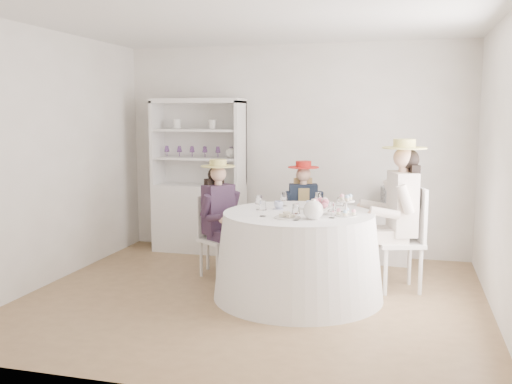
# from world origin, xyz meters

# --- Properties ---
(ground) EXTENTS (4.50, 4.50, 0.00)m
(ground) POSITION_xyz_m (0.00, 0.00, 0.00)
(ground) COLOR olive
(ground) RESTS_ON ground
(ceiling) EXTENTS (4.50, 4.50, 0.00)m
(ceiling) POSITION_xyz_m (0.00, 0.00, 2.70)
(ceiling) COLOR white
(ceiling) RESTS_ON wall_back
(wall_back) EXTENTS (4.50, 0.00, 4.50)m
(wall_back) POSITION_xyz_m (0.00, 2.00, 1.35)
(wall_back) COLOR silver
(wall_back) RESTS_ON ground
(wall_front) EXTENTS (4.50, 0.00, 4.50)m
(wall_front) POSITION_xyz_m (0.00, -2.00, 1.35)
(wall_front) COLOR silver
(wall_front) RESTS_ON ground
(wall_left) EXTENTS (0.00, 4.50, 4.50)m
(wall_left) POSITION_xyz_m (-2.25, 0.00, 1.35)
(wall_left) COLOR silver
(wall_left) RESTS_ON ground
(wall_right) EXTENTS (0.00, 4.50, 4.50)m
(wall_right) POSITION_xyz_m (2.25, 0.00, 1.35)
(wall_right) COLOR silver
(wall_right) RESTS_ON ground
(tea_table) EXTENTS (1.69, 1.69, 0.86)m
(tea_table) POSITION_xyz_m (0.42, 0.15, 0.43)
(tea_table) COLOR white
(tea_table) RESTS_ON ground
(hutch) EXTENTS (1.29, 0.71, 2.01)m
(hutch) POSITION_xyz_m (-1.21, 1.72, 0.72)
(hutch) COLOR silver
(hutch) RESTS_ON ground
(side_table) EXTENTS (0.44, 0.44, 0.64)m
(side_table) POSITION_xyz_m (1.29, 1.75, 0.32)
(side_table) COLOR silver
(side_table) RESTS_ON ground
(hatbox) EXTENTS (0.40, 0.40, 0.31)m
(hatbox) POSITION_xyz_m (1.29, 1.75, 0.79)
(hatbox) COLOR black
(hatbox) RESTS_ON side_table
(guest_left) EXTENTS (0.57, 0.53, 1.32)m
(guest_left) POSITION_xyz_m (-0.55, 0.60, 0.75)
(guest_left) COLOR silver
(guest_left) RESTS_ON ground
(guest_mid) EXTENTS (0.48, 0.51, 1.27)m
(guest_mid) POSITION_xyz_m (0.28, 1.21, 0.72)
(guest_mid) COLOR silver
(guest_mid) RESTS_ON ground
(guest_right) EXTENTS (0.64, 0.59, 1.57)m
(guest_right) POSITION_xyz_m (1.38, 0.63, 0.88)
(guest_right) COLOR silver
(guest_right) RESTS_ON ground
(spare_chair) EXTENTS (0.45, 0.45, 0.99)m
(spare_chair) POSITION_xyz_m (-0.62, 0.93, 0.53)
(spare_chair) COLOR silver
(spare_chair) RESTS_ON ground
(teacup_a) EXTENTS (0.11, 0.11, 0.07)m
(teacup_a) POSITION_xyz_m (0.19, 0.28, 0.89)
(teacup_a) COLOR white
(teacup_a) RESTS_ON tea_table
(teacup_b) EXTENTS (0.08, 0.08, 0.07)m
(teacup_b) POSITION_xyz_m (0.48, 0.41, 0.89)
(teacup_b) COLOR white
(teacup_b) RESTS_ON tea_table
(teacup_c) EXTENTS (0.11, 0.11, 0.07)m
(teacup_c) POSITION_xyz_m (0.67, 0.33, 0.89)
(teacup_c) COLOR white
(teacup_c) RESTS_ON tea_table
(flower_bowl) EXTENTS (0.27, 0.27, 0.06)m
(flower_bowl) POSITION_xyz_m (0.64, 0.13, 0.88)
(flower_bowl) COLOR white
(flower_bowl) RESTS_ON tea_table
(flower_arrangement) EXTENTS (0.18, 0.19, 0.07)m
(flower_arrangement) POSITION_xyz_m (0.63, 0.17, 0.94)
(flower_arrangement) COLOR pink
(flower_arrangement) RESTS_ON tea_table
(table_teapot) EXTENTS (0.26, 0.19, 0.20)m
(table_teapot) POSITION_xyz_m (0.62, -0.17, 0.94)
(table_teapot) COLOR white
(table_teapot) RESTS_ON tea_table
(sandwich_plate) EXTENTS (0.25, 0.25, 0.05)m
(sandwich_plate) POSITION_xyz_m (0.38, -0.17, 0.87)
(sandwich_plate) COLOR white
(sandwich_plate) RESTS_ON tea_table
(cupcake_stand) EXTENTS (0.21, 0.21, 0.20)m
(cupcake_stand) POSITION_xyz_m (0.89, 0.08, 0.93)
(cupcake_stand) COLOR white
(cupcake_stand) RESTS_ON tea_table
(stemware_set) EXTENTS (0.88, 0.89, 0.15)m
(stemware_set) POSITION_xyz_m (0.42, 0.15, 0.93)
(stemware_set) COLOR white
(stemware_set) RESTS_ON tea_table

